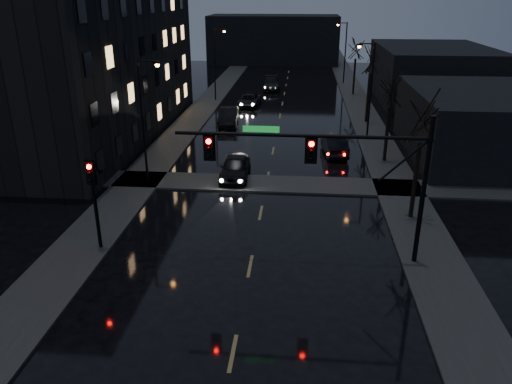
% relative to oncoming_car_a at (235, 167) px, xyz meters
% --- Properties ---
extents(sidewalk_left, '(3.00, 140.00, 0.12)m').
position_rel_oncoming_car_a_xyz_m(sidewalk_left, '(-6.32, 15.52, -0.73)').
color(sidewalk_left, '#2D2D2B').
rests_on(sidewalk_left, ground).
extents(sidewalk_right, '(3.00, 140.00, 0.12)m').
position_rel_oncoming_car_a_xyz_m(sidewalk_right, '(10.68, 15.52, -0.73)').
color(sidewalk_right, '#2D2D2B').
rests_on(sidewalk_right, ground).
extents(sidewalk_cross, '(40.00, 3.00, 0.12)m').
position_rel_oncoming_car_a_xyz_m(sidewalk_cross, '(2.18, -0.98, -0.73)').
color(sidewalk_cross, '#2D2D2B').
rests_on(sidewalk_cross, ground).
extents(apartment_block, '(12.00, 30.00, 12.00)m').
position_rel_oncoming_car_a_xyz_m(apartment_block, '(-14.32, 10.52, 5.21)').
color(apartment_block, black).
rests_on(apartment_block, ground).
extents(commercial_right_near, '(10.00, 14.00, 5.00)m').
position_rel_oncoming_car_a_xyz_m(commercial_right_near, '(17.68, 6.52, 1.71)').
color(commercial_right_near, black).
rests_on(commercial_right_near, ground).
extents(commercial_right_far, '(12.00, 18.00, 6.00)m').
position_rel_oncoming_car_a_xyz_m(commercial_right_far, '(19.18, 28.52, 2.21)').
color(commercial_right_far, black).
rests_on(commercial_right_far, ground).
extents(far_block, '(22.00, 10.00, 8.00)m').
position_rel_oncoming_car_a_xyz_m(far_block, '(-0.82, 58.52, 3.21)').
color(far_block, black).
rests_on(far_block, ground).
extents(signal_mast, '(11.11, 0.41, 7.00)m').
position_rel_oncoming_car_a_xyz_m(signal_mast, '(6.02, -10.49, 4.08)').
color(signal_mast, black).
rests_on(signal_mast, ground).
extents(signal_pole_left, '(0.35, 0.41, 4.53)m').
position_rel_oncoming_car_a_xyz_m(signal_pole_left, '(-5.32, -10.49, 2.22)').
color(signal_pole_left, black).
rests_on(signal_pole_left, ground).
extents(tree_near, '(3.52, 3.52, 8.08)m').
position_rel_oncoming_car_a_xyz_m(tree_near, '(10.58, -5.48, 5.42)').
color(tree_near, black).
rests_on(tree_near, ground).
extents(tree_mid_a, '(3.30, 3.30, 7.58)m').
position_rel_oncoming_car_a_xyz_m(tree_mid_a, '(10.58, 4.52, 5.03)').
color(tree_mid_a, black).
rests_on(tree_mid_a, ground).
extents(tree_mid_b, '(3.74, 3.74, 8.59)m').
position_rel_oncoming_car_a_xyz_m(tree_mid_b, '(10.58, 16.52, 5.82)').
color(tree_mid_b, black).
rests_on(tree_mid_b, ground).
extents(tree_far, '(3.43, 3.43, 7.88)m').
position_rel_oncoming_car_a_xyz_m(tree_far, '(10.58, 30.52, 5.27)').
color(tree_far, black).
rests_on(tree_far, ground).
extents(streetlight_l_near, '(1.53, 0.28, 8.00)m').
position_rel_oncoming_car_a_xyz_m(streetlight_l_near, '(-5.41, -1.48, 3.98)').
color(streetlight_l_near, black).
rests_on(streetlight_l_near, ground).
extents(streetlight_l_far, '(1.53, 0.28, 8.00)m').
position_rel_oncoming_car_a_xyz_m(streetlight_l_far, '(-5.41, 25.52, 3.98)').
color(streetlight_l_far, black).
rests_on(streetlight_l_far, ground).
extents(streetlight_r_mid, '(1.53, 0.28, 8.00)m').
position_rel_oncoming_car_a_xyz_m(streetlight_r_mid, '(9.76, 10.52, 3.98)').
color(streetlight_r_mid, black).
rests_on(streetlight_r_mid, ground).
extents(streetlight_r_far, '(1.53, 0.28, 8.00)m').
position_rel_oncoming_car_a_xyz_m(streetlight_r_far, '(9.76, 38.52, 3.98)').
color(streetlight_r_far, black).
rests_on(streetlight_r_far, ground).
extents(oncoming_car_a, '(1.96, 4.69, 1.59)m').
position_rel_oncoming_car_a_xyz_m(oncoming_car_a, '(0.00, 0.00, 0.00)').
color(oncoming_car_a, black).
rests_on(oncoming_car_a, ground).
extents(oncoming_car_b, '(1.98, 4.94, 1.60)m').
position_rel_oncoming_car_a_xyz_m(oncoming_car_b, '(-2.52, 14.41, 0.01)').
color(oncoming_car_b, black).
rests_on(oncoming_car_b, ground).
extents(oncoming_car_c, '(2.45, 4.78, 1.29)m').
position_rel_oncoming_car_a_xyz_m(oncoming_car_c, '(-1.43, 22.82, -0.15)').
color(oncoming_car_c, black).
rests_on(oncoming_car_c, ground).
extents(oncoming_car_d, '(2.54, 5.39, 1.52)m').
position_rel_oncoming_car_a_xyz_m(oncoming_car_d, '(0.38, 33.07, -0.03)').
color(oncoming_car_d, black).
rests_on(oncoming_car_d, ground).
extents(lead_car, '(2.04, 4.61, 1.47)m').
position_rel_oncoming_car_a_xyz_m(lead_car, '(6.96, 5.99, -0.06)').
color(lead_car, black).
rests_on(lead_car, ground).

